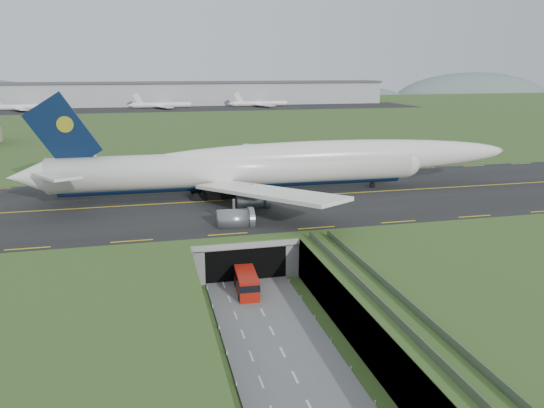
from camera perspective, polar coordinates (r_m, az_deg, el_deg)
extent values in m
plane|color=#3D5723|center=(71.62, -1.54, -10.70)|extent=(900.00, 900.00, 0.00)
cube|color=gray|center=(70.39, -1.56, -8.49)|extent=(800.00, 800.00, 6.00)
cube|color=slate|center=(65.02, -0.13, -13.36)|extent=(12.00, 75.00, 0.20)
cube|color=black|center=(100.36, -5.51, 0.34)|extent=(800.00, 44.00, 0.18)
cube|color=gray|center=(87.16, -4.18, -2.21)|extent=(16.00, 22.00, 1.00)
cube|color=gray|center=(87.12, -8.71, -4.08)|extent=(2.00, 22.00, 6.00)
cube|color=gray|center=(89.23, 0.29, -3.46)|extent=(2.00, 22.00, 6.00)
cube|color=black|center=(83.40, -3.57, -5.15)|extent=(12.00, 12.00, 5.00)
cube|color=#A8A8A3|center=(76.76, -2.82, -4.45)|extent=(17.00, 0.50, 0.80)
cube|color=#A8A8A3|center=(56.74, 13.67, -11.73)|extent=(3.00, 53.00, 0.50)
cube|color=gray|center=(55.82, 12.41, -11.24)|extent=(0.06, 53.00, 1.00)
cube|color=gray|center=(57.03, 15.00, -10.84)|extent=(0.06, 53.00, 1.00)
cylinder|color=#A8A8A3|center=(51.11, 18.54, -19.12)|extent=(0.90, 0.90, 5.60)
cylinder|color=#A8A8A3|center=(60.06, 12.40, -13.31)|extent=(0.90, 0.90, 5.60)
cylinder|color=#A8A8A3|center=(69.92, 8.10, -8.98)|extent=(0.90, 0.90, 5.60)
cylinder|color=white|center=(103.65, -3.62, 3.82)|extent=(70.52, 7.68, 6.63)
sphere|color=white|center=(114.50, 14.11, 4.42)|extent=(6.59, 6.59, 6.50)
cone|color=white|center=(104.83, -24.80, 2.62)|extent=(7.34, 6.40, 6.30)
ellipsoid|color=white|center=(107.98, 6.42, 4.99)|extent=(79.03, 7.28, 6.96)
ellipsoid|color=black|center=(113.90, 13.66, 4.82)|extent=(4.68, 2.97, 2.32)
cylinder|color=#081733|center=(104.16, -3.60, 2.42)|extent=(66.94, 3.78, 2.78)
cube|color=white|center=(120.27, -3.90, 4.79)|extent=(22.14, 30.36, 2.79)
cube|color=white|center=(110.98, -20.95, 4.41)|extent=(9.58, 12.24, 1.06)
cube|color=white|center=(88.29, -0.56, 1.28)|extent=(21.45, 30.64, 2.79)
cube|color=white|center=(95.86, -22.18, 2.84)|extent=(9.35, 12.27, 1.06)
cube|color=#081733|center=(102.45, -21.55, 7.11)|extent=(13.18, 0.82, 14.66)
cylinder|color=gold|center=(102.22, -21.34, 8.00)|extent=(2.91, 0.77, 2.90)
cylinder|color=slate|center=(114.13, -4.00, 2.62)|extent=(5.44, 3.50, 3.42)
cylinder|color=slate|center=(124.12, -7.01, 3.51)|extent=(5.44, 3.50, 3.42)
cylinder|color=slate|center=(95.21, -2.19, 0.26)|extent=(5.44, 3.50, 3.42)
cylinder|color=slate|center=(84.08, -4.11, -1.69)|extent=(5.44, 3.50, 3.42)
cylinder|color=black|center=(112.41, 10.75, 2.03)|extent=(1.15, 0.53, 1.14)
cube|color=black|center=(103.96, -6.12, 1.28)|extent=(6.32, 7.34, 1.45)
cube|color=#AD180B|center=(74.00, -2.75, -8.47)|extent=(3.14, 7.36, 2.88)
cube|color=black|center=(73.78, -2.76, -8.06)|extent=(3.20, 7.46, 0.96)
cube|color=black|center=(74.47, -2.74, -9.32)|extent=(2.92, 6.87, 0.48)
cylinder|color=black|center=(72.13, -3.49, -10.07)|extent=(0.39, 0.88, 0.86)
cylinder|color=black|center=(76.50, -3.91, -8.60)|extent=(0.39, 0.88, 0.86)
cylinder|color=black|center=(72.42, -1.50, -9.95)|extent=(0.39, 0.88, 0.86)
cylinder|color=black|center=(76.77, -2.04, -8.49)|extent=(0.39, 0.88, 0.86)
cube|color=#B2B2B2|center=(364.08, -11.67, 11.49)|extent=(300.00, 22.00, 15.00)
cube|color=#4C4C51|center=(363.81, -11.74, 12.67)|extent=(302.00, 24.00, 1.20)
cube|color=black|center=(334.59, -11.41, 10.01)|extent=(320.00, 50.00, 0.08)
cylinder|color=white|center=(346.01, -25.29, 9.41)|extent=(34.00, 3.20, 3.20)
cylinder|color=white|center=(339.36, -11.79, 10.39)|extent=(34.00, 3.20, 3.20)
cylinder|color=white|center=(347.04, -1.32, 10.77)|extent=(34.00, 3.20, 3.20)
ellipsoid|color=slate|center=(512.30, 1.59, 10.59)|extent=(260.00, 91.00, 44.00)
ellipsoid|color=slate|center=(596.48, 20.80, 10.22)|extent=(180.00, 63.00, 60.00)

